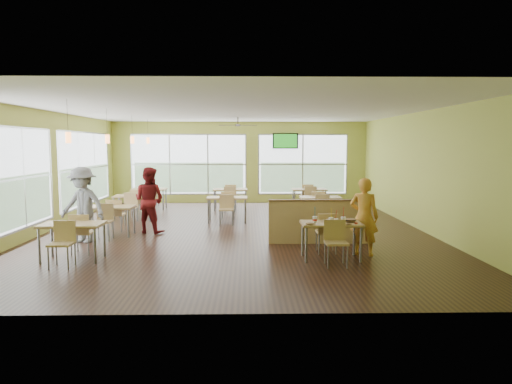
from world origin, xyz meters
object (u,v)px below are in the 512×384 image
(half_wall_divider, at_px, (320,221))
(food_basket, at_px, (350,220))
(main_table, at_px, (331,228))
(man_plaid, at_px, (364,217))

(half_wall_divider, relative_size, food_basket, 8.96)
(main_table, xyz_separation_m, half_wall_divider, (0.00, 1.45, -0.11))
(food_basket, bearing_deg, half_wall_divider, 105.36)
(main_table, relative_size, man_plaid, 0.93)
(half_wall_divider, xyz_separation_m, food_basket, (0.39, -1.40, 0.26))
(man_plaid, bearing_deg, half_wall_divider, -33.68)
(main_table, relative_size, half_wall_divider, 0.63)
(man_plaid, bearing_deg, main_table, 45.62)
(main_table, height_order, half_wall_divider, half_wall_divider)
(man_plaid, distance_m, food_basket, 0.44)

